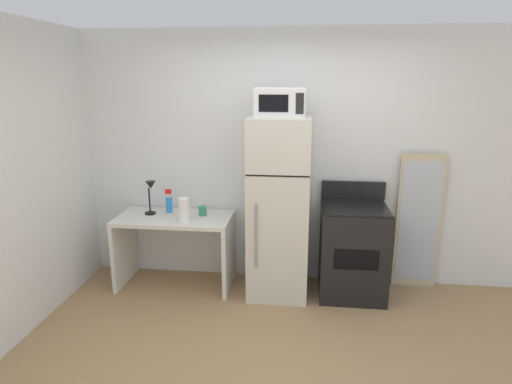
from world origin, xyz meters
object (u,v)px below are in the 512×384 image
(oven_range, at_px, (353,250))
(paper_towel_roll, at_px, (184,210))
(refrigerator, at_px, (279,208))
(coffee_mug, at_px, (203,211))
(leaning_mirror, at_px, (418,222))
(microwave, at_px, (280,102))
(spray_bottle, at_px, (169,203))
(desk_lamp, at_px, (151,192))
(desk, at_px, (175,237))

(oven_range, bearing_deg, paper_towel_roll, -174.74)
(refrigerator, bearing_deg, coffee_mug, 173.44)
(leaning_mirror, bearing_deg, microwave, -168.04)
(spray_bottle, distance_m, leaning_mirror, 2.57)
(coffee_mug, height_order, oven_range, oven_range)
(paper_towel_roll, bearing_deg, coffee_mug, 59.51)
(refrigerator, height_order, oven_range, refrigerator)
(desk_lamp, distance_m, refrigerator, 1.32)
(desk, distance_m, oven_range, 1.81)
(coffee_mug, height_order, spray_bottle, spray_bottle)
(coffee_mug, xyz_separation_m, microwave, (0.79, -0.11, 1.10))
(coffee_mug, distance_m, spray_bottle, 0.38)
(paper_towel_roll, xyz_separation_m, spray_bottle, (-0.24, 0.28, -0.02))
(desk, xyz_separation_m, oven_range, (1.81, 0.00, -0.06))
(desk_lamp, bearing_deg, microwave, -3.37)
(oven_range, bearing_deg, microwave, -176.73)
(desk_lamp, height_order, paper_towel_roll, desk_lamp)
(leaning_mirror, bearing_deg, spray_bottle, -177.20)
(desk_lamp, height_order, spray_bottle, desk_lamp)
(desk_lamp, xyz_separation_m, microwave, (1.32, -0.08, 0.91))
(coffee_mug, relative_size, oven_range, 0.09)
(microwave, bearing_deg, desk_lamp, 176.63)
(refrigerator, height_order, leaning_mirror, refrigerator)
(oven_range, bearing_deg, desk_lamp, 179.01)
(desk, xyz_separation_m, spray_bottle, (-0.09, 0.13, 0.32))
(desk, distance_m, desk_lamp, 0.53)
(desk_lamp, distance_m, microwave, 1.60)
(desk, bearing_deg, coffee_mug, 14.62)
(spray_bottle, xyz_separation_m, microwave, (1.16, -0.17, 1.05))
(coffee_mug, relative_size, microwave, 0.21)
(paper_towel_roll, distance_m, coffee_mug, 0.27)
(desk, relative_size, paper_towel_roll, 4.85)
(paper_towel_roll, relative_size, refrigerator, 0.14)
(coffee_mug, distance_m, microwave, 1.36)
(spray_bottle, distance_m, oven_range, 1.94)
(desk_lamp, distance_m, coffee_mug, 0.56)
(coffee_mug, xyz_separation_m, refrigerator, (0.79, -0.09, 0.09))
(oven_range, bearing_deg, refrigerator, -178.37)
(spray_bottle, xyz_separation_m, leaning_mirror, (2.56, 0.13, -0.15))
(spray_bottle, distance_m, microwave, 1.58)
(desk_lamp, bearing_deg, desk, -8.85)
(paper_towel_roll, bearing_deg, desk_lamp, 154.61)
(spray_bottle, bearing_deg, refrigerator, -7.39)
(coffee_mug, bearing_deg, oven_range, -2.62)
(refrigerator, xyz_separation_m, oven_range, (0.74, 0.02, -0.42))
(microwave, bearing_deg, desk, 177.91)
(coffee_mug, bearing_deg, leaning_mirror, 4.83)
(desk_lamp, height_order, refrigerator, refrigerator)
(leaning_mirror, bearing_deg, paper_towel_roll, -170.05)
(desk, bearing_deg, leaning_mirror, 5.96)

